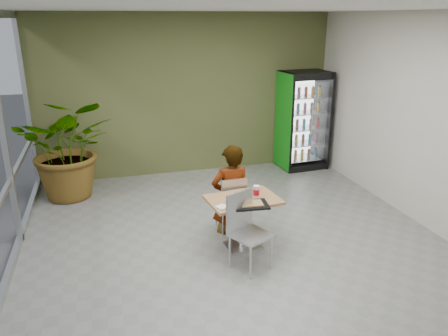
# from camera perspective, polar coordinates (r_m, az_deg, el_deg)

# --- Properties ---
(ground) EXTENTS (7.00, 7.00, 0.00)m
(ground) POSITION_cam_1_polar(r_m,az_deg,el_deg) (6.22, 2.13, -10.75)
(ground) COLOR slate
(ground) RESTS_ON ground
(room_envelope) EXTENTS (6.00, 7.00, 3.20)m
(room_envelope) POSITION_cam_1_polar(r_m,az_deg,el_deg) (5.60, 2.33, 3.60)
(room_envelope) COLOR silver
(room_envelope) RESTS_ON ground
(dining_table) EXTENTS (1.03, 0.77, 0.75)m
(dining_table) POSITION_cam_1_polar(r_m,az_deg,el_deg) (6.07, 2.47, -5.85)
(dining_table) COLOR #A17C45
(dining_table) RESTS_ON ground
(chair_far) EXTENTS (0.41, 0.41, 0.89)m
(chair_far) POSITION_cam_1_polar(r_m,az_deg,el_deg) (6.51, 1.05, -4.21)
(chair_far) COLOR #B2B4B7
(chair_far) RESTS_ON ground
(chair_near) EXTENTS (0.60, 0.60, 1.00)m
(chair_near) POSITION_cam_1_polar(r_m,az_deg,el_deg) (5.64, 2.77, -7.34)
(chair_near) COLOR #B2B4B7
(chair_near) RESTS_ON ground
(seated_woman) EXTENTS (0.63, 0.42, 1.66)m
(seated_woman) POSITION_cam_1_polar(r_m,az_deg,el_deg) (6.54, 0.91, -3.99)
(seated_woman) COLOR black
(seated_woman) RESTS_ON ground
(pizza_plate) EXTENTS (0.35, 0.28, 0.03)m
(pizza_plate) POSITION_cam_1_polar(r_m,az_deg,el_deg) (6.03, 1.84, -3.65)
(pizza_plate) COLOR silver
(pizza_plate) RESTS_ON dining_table
(soda_cup) EXTENTS (0.09, 0.09, 0.16)m
(soda_cup) POSITION_cam_1_polar(r_m,az_deg,el_deg) (6.02, 4.25, -3.07)
(soda_cup) COLOR silver
(soda_cup) RESTS_ON dining_table
(napkin_stack) EXTENTS (0.18, 0.18, 0.02)m
(napkin_stack) POSITION_cam_1_polar(r_m,az_deg,el_deg) (5.70, -0.26, -5.12)
(napkin_stack) COLOR silver
(napkin_stack) RESTS_ON dining_table
(cafeteria_tray) EXTENTS (0.49, 0.38, 0.03)m
(cafeteria_tray) POSITION_cam_1_polar(r_m,az_deg,el_deg) (5.76, 3.51, -4.83)
(cafeteria_tray) COLOR black
(cafeteria_tray) RESTS_ON dining_table
(beverage_fridge) EXTENTS (0.98, 0.78, 2.05)m
(beverage_fridge) POSITION_cam_1_polar(r_m,az_deg,el_deg) (9.43, 10.29, 6.13)
(beverage_fridge) COLOR black
(beverage_fridge) RESTS_ON ground
(potted_plant) EXTENTS (1.83, 1.64, 1.82)m
(potted_plant) POSITION_cam_1_polar(r_m,az_deg,el_deg) (8.17, -19.56, 2.47)
(potted_plant) COLOR #2B6B2A
(potted_plant) RESTS_ON ground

